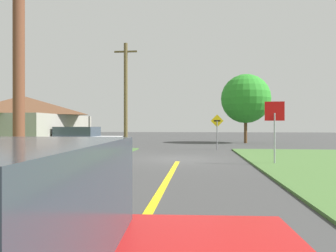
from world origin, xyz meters
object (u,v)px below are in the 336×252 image
Objects in this scene: barn at (23,123)px; utility_pole_mid at (126,94)px; utility_pole_near at (19,32)px; oak_tree_left at (246,99)px; parked_car_near_building at (82,140)px; direction_sign at (217,128)px; stop_sign at (275,120)px.

utility_pole_mid is at bearing 22.17° from barn.
oak_tree_left is at bearing 62.83° from utility_pole_near.
utility_pole_near reaches higher than parked_car_near_building.
parked_car_near_building is 1.83× the size of direction_sign.
parked_car_near_building is 5.51m from barn.
utility_pole_mid is 12.12m from oak_tree_left.
utility_pole_near is 1.39× the size of oak_tree_left.
oak_tree_left is (10.21, 6.54, 0.10)m from utility_pole_mid.
stop_sign is 17.06m from barn.
utility_pole_near is 14.28m from direction_sign.
barn is (-6.80, -2.77, -2.27)m from utility_pole_mid.
utility_pole_mid reaches higher than stop_sign.
stop_sign is 0.34× the size of utility_pole_mid.
utility_pole_mid reaches higher than oak_tree_left.
oak_tree_left is (11.89, 11.04, 3.48)m from parked_car_near_building.
utility_pole_mid is 1.22× the size of oak_tree_left.
barn is (-17.01, -9.31, -2.38)m from oak_tree_left.
stop_sign is 0.35× the size of barn.
oak_tree_left is at bearing -94.52° from stop_sign.
parked_car_near_building is (-10.60, 4.89, -1.15)m from stop_sign.
utility_pole_near reaches higher than utility_pole_mid.
utility_pole_mid is at bearing -147.36° from oak_tree_left.
barn is (-13.76, -1.22, 0.37)m from direction_sign.
parked_car_near_building is 0.49× the size of utility_pole_near.
utility_pole_mid is at bearing -46.38° from stop_sign.
stop_sign reaches higher than direction_sign.
oak_tree_left is 0.86× the size of barn.
parked_car_near_building is 0.59× the size of barn.
stop_sign is 10.31m from utility_pole_near.
utility_pole_near is 13.56m from utility_pole_mid.
utility_pole_mid is 7.69m from barn.
parked_car_near_building is 0.68× the size of oak_tree_left.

